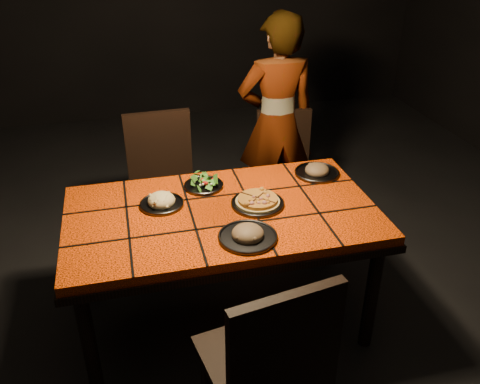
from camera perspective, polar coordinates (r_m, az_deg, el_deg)
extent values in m
cube|color=black|center=(3.11, -1.80, -14.29)|extent=(6.00, 7.00, 0.04)
cube|color=#FF4908|center=(2.65, -2.04, -2.51)|extent=(1.60, 0.90, 0.05)
cube|color=black|center=(2.67, -2.03, -3.33)|extent=(1.62, 0.92, 0.04)
cylinder|color=black|center=(2.58, -16.55, -16.21)|extent=(0.07, 0.07, 0.66)
cylinder|color=black|center=(2.82, 14.53, -11.31)|extent=(0.07, 0.07, 0.66)
cylinder|color=black|center=(3.15, -16.37, -6.74)|extent=(0.07, 0.07, 0.66)
cylinder|color=black|center=(3.35, 8.89, -3.46)|extent=(0.07, 0.07, 0.66)
cube|color=black|center=(2.22, 2.21, -18.40)|extent=(0.52, 0.52, 0.04)
cube|color=black|center=(1.90, 5.14, -17.05)|extent=(0.45, 0.12, 0.49)
cylinder|color=black|center=(2.57, 4.08, -18.20)|extent=(0.04, 0.04, 0.46)
cylinder|color=black|center=(2.47, -3.91, -20.70)|extent=(0.04, 0.04, 0.46)
cube|color=black|center=(3.39, -8.32, -0.20)|extent=(0.45, 0.45, 0.04)
cube|color=black|center=(3.45, -9.13, 5.13)|extent=(0.44, 0.06, 0.48)
cylinder|color=black|center=(3.36, -10.56, -5.69)|extent=(0.04, 0.04, 0.45)
cylinder|color=black|center=(3.39, -4.61, -4.81)|extent=(0.04, 0.04, 0.45)
cylinder|color=black|center=(3.66, -11.22, -2.61)|extent=(0.04, 0.04, 0.45)
cylinder|color=black|center=(3.69, -5.75, -1.84)|extent=(0.04, 0.04, 0.45)
cube|color=black|center=(3.68, 5.16, 1.66)|extent=(0.45, 0.45, 0.04)
cube|color=black|center=(3.74, 4.88, 6.10)|extent=(0.39, 0.10, 0.43)
cylinder|color=black|center=(3.63, 2.94, -2.67)|extent=(0.03, 0.03, 0.40)
cylinder|color=black|center=(3.69, 7.86, -2.43)|extent=(0.03, 0.03, 0.40)
cylinder|color=black|center=(3.90, 2.34, -0.21)|extent=(0.03, 0.03, 0.40)
cylinder|color=black|center=(3.95, 6.93, -0.02)|extent=(0.03, 0.03, 0.40)
imported|color=brown|center=(3.68, 4.12, 7.80)|extent=(0.57, 0.38, 1.56)
cylinder|color=#37383C|center=(2.68, 1.99, -1.35)|extent=(0.28, 0.28, 0.01)
torus|color=#37383C|center=(2.68, 1.99, -1.20)|extent=(0.28, 0.28, 0.01)
cylinder|color=tan|center=(2.67, 1.99, -1.11)|extent=(0.33, 0.33, 0.01)
cylinder|color=#C58A33|center=(2.67, 2.00, -0.83)|extent=(0.30, 0.30, 0.02)
cylinder|color=#37383C|center=(2.71, -8.78, -1.38)|extent=(0.23, 0.23, 0.01)
torus|color=#37383C|center=(2.70, -8.79, -1.24)|extent=(0.23, 0.23, 0.01)
ellipsoid|color=beige|center=(2.69, -8.82, -0.92)|extent=(0.14, 0.14, 0.08)
cylinder|color=#37383C|center=(2.86, -4.09, 0.67)|extent=(0.22, 0.22, 0.01)
torus|color=#37383C|center=(2.85, -4.10, 0.81)|extent=(0.22, 0.22, 0.01)
cylinder|color=#37383C|center=(2.41, 0.87, -5.11)|extent=(0.28, 0.28, 0.01)
torus|color=#37383C|center=(2.41, 0.88, -4.95)|extent=(0.28, 0.28, 0.01)
ellipsoid|color=brown|center=(2.40, 0.88, -4.53)|extent=(0.17, 0.17, 0.09)
cylinder|color=#37383C|center=(3.03, 8.62, 2.11)|extent=(0.26, 0.26, 0.01)
torus|color=#37383C|center=(3.02, 8.63, 2.24)|extent=(0.26, 0.26, 0.01)
ellipsoid|color=brown|center=(3.01, 8.66, 2.57)|extent=(0.16, 0.16, 0.09)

